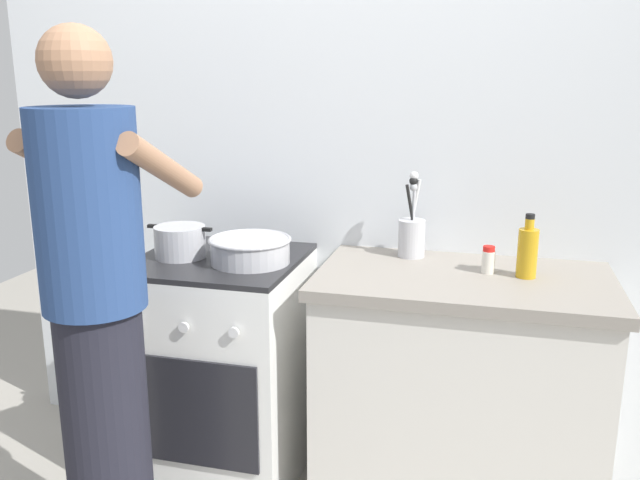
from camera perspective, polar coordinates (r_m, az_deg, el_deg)
name	(u,v)px	position (r m, az deg, el deg)	size (l,w,h in m)	color
back_wall	(382,157)	(2.62, 5.33, 7.08)	(3.20, 0.10, 2.50)	silver
countertop	(457,395)	(2.48, 11.73, -12.94)	(1.00, 0.60, 0.90)	silver
stove_range	(223,369)	(2.66, -8.35, -10.88)	(0.60, 0.62, 0.90)	white
pot	(180,242)	(2.53, -11.93, -0.14)	(0.26, 0.19, 0.12)	#B2B2B7
mixing_bowl	(250,249)	(2.41, -6.03, -0.78)	(0.30, 0.30, 0.09)	#B7B7BC
utensil_crock	(412,233)	(2.50, 7.90, 0.56)	(0.10, 0.10, 0.32)	silver
spice_bottle	(488,260)	(2.35, 14.27, -1.68)	(0.04, 0.04, 0.10)	silver
oil_bottle	(527,251)	(2.33, 17.41, -0.95)	(0.07, 0.07, 0.22)	gold
person	(98,319)	(2.09, -18.53, -6.46)	(0.41, 0.50, 1.70)	black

